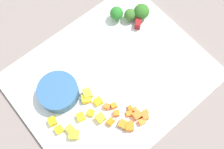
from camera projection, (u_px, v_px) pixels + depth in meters
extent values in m
plane|color=slate|center=(112.00, 78.00, 0.65)|extent=(4.00, 4.00, 0.00)
cube|color=white|center=(112.00, 77.00, 0.65)|extent=(0.46, 0.37, 0.01)
cylinder|color=#305B90|center=(58.00, 92.00, 0.61)|extent=(0.10, 0.10, 0.04)
cube|color=silver|center=(124.00, 97.00, 0.62)|extent=(0.16, 0.13, 0.00)
cube|color=maroon|center=(139.00, 18.00, 0.69)|extent=(0.06, 0.05, 0.02)
cube|color=orange|center=(135.00, 110.00, 0.61)|extent=(0.01, 0.01, 0.01)
cube|color=orange|center=(110.00, 122.00, 0.59)|extent=(0.02, 0.02, 0.01)
cube|color=orange|center=(107.00, 106.00, 0.61)|extent=(0.02, 0.02, 0.01)
cube|color=orange|center=(131.00, 123.00, 0.59)|extent=(0.01, 0.01, 0.01)
cube|color=orange|center=(114.00, 106.00, 0.61)|extent=(0.02, 0.02, 0.01)
cube|color=orange|center=(117.00, 113.00, 0.60)|extent=(0.02, 0.02, 0.01)
cube|color=orange|center=(142.00, 122.00, 0.59)|extent=(0.02, 0.02, 0.01)
cube|color=orange|center=(147.00, 111.00, 0.60)|extent=(0.02, 0.01, 0.01)
cube|color=orange|center=(129.00, 114.00, 0.60)|extent=(0.02, 0.02, 0.01)
cube|color=orange|center=(145.00, 116.00, 0.60)|extent=(0.02, 0.02, 0.02)
cube|color=orange|center=(123.00, 124.00, 0.59)|extent=(0.02, 0.02, 0.02)
cube|color=orange|center=(130.00, 108.00, 0.61)|extent=(0.01, 0.01, 0.01)
cube|color=orange|center=(130.00, 127.00, 0.59)|extent=(0.02, 0.02, 0.02)
cube|color=orange|center=(137.00, 115.00, 0.60)|extent=(0.02, 0.02, 0.02)
cube|color=yellow|center=(87.00, 93.00, 0.61)|extent=(0.02, 0.03, 0.02)
cube|color=yellow|center=(51.00, 120.00, 0.59)|extent=(0.02, 0.02, 0.02)
cube|color=yellow|center=(86.00, 99.00, 0.61)|extent=(0.03, 0.03, 0.02)
cube|color=yellow|center=(91.00, 113.00, 0.60)|extent=(0.02, 0.02, 0.01)
cube|color=yellow|center=(59.00, 130.00, 0.59)|extent=(0.02, 0.02, 0.01)
cube|color=yellow|center=(100.00, 118.00, 0.59)|extent=(0.02, 0.02, 0.02)
cube|color=yellow|center=(98.00, 101.00, 0.61)|extent=(0.02, 0.02, 0.01)
cube|color=yellow|center=(74.00, 135.00, 0.58)|extent=(0.03, 0.03, 0.02)
cube|color=yellow|center=(70.00, 129.00, 0.59)|extent=(0.02, 0.02, 0.01)
cube|color=yellow|center=(81.00, 117.00, 0.60)|extent=(0.02, 0.02, 0.02)
cylinder|color=#92B955|center=(116.00, 17.00, 0.70)|extent=(0.01, 0.01, 0.01)
sphere|color=#277327|center=(117.00, 13.00, 0.68)|extent=(0.04, 0.04, 0.04)
cylinder|color=#81BC6C|center=(141.00, 16.00, 0.70)|extent=(0.01, 0.01, 0.01)
sphere|color=#306922|center=(141.00, 12.00, 0.68)|extent=(0.04, 0.04, 0.04)
cylinder|color=#90B35D|center=(130.00, 18.00, 0.70)|extent=(0.01, 0.01, 0.01)
sphere|color=#396828|center=(130.00, 15.00, 0.68)|extent=(0.03, 0.03, 0.03)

